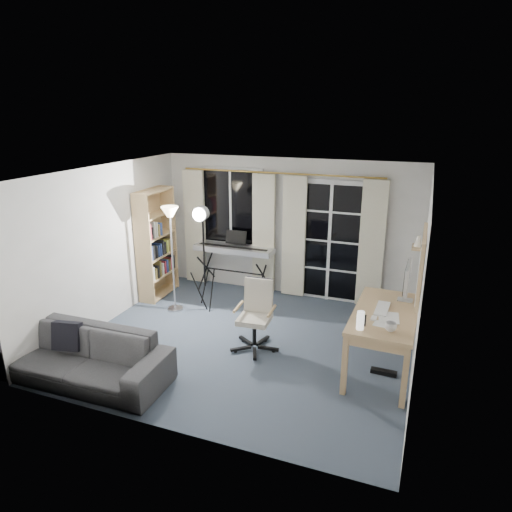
{
  "coord_description": "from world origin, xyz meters",
  "views": [
    {
      "loc": [
        2.2,
        -5.36,
        3.17
      ],
      "look_at": [
        0.04,
        0.35,
        1.19
      ],
      "focal_mm": 32.0,
      "sensor_mm": 36.0,
      "label": 1
    }
  ],
  "objects_px": {
    "studio_light": "(202,226)",
    "desk": "(385,319)",
    "monitor": "(407,279)",
    "bookshelf": "(155,246)",
    "sofa": "(82,349)",
    "office_chair": "(257,308)",
    "mug": "(391,326)",
    "torchiere_lamp": "(171,228)",
    "keyboard_piano": "(234,250)"
  },
  "relations": [
    {
      "from": "office_chair",
      "to": "monitor",
      "type": "distance_m",
      "value": 2.01
    },
    {
      "from": "keyboard_piano",
      "to": "desk",
      "type": "relative_size",
      "value": 0.95
    },
    {
      "from": "desk",
      "to": "torchiere_lamp",
      "type": "bearing_deg",
      "value": 170.47
    },
    {
      "from": "bookshelf",
      "to": "torchiere_lamp",
      "type": "distance_m",
      "value": 0.91
    },
    {
      "from": "studio_light",
      "to": "monitor",
      "type": "relative_size",
      "value": 3.07
    },
    {
      "from": "studio_light",
      "to": "mug",
      "type": "xyz_separation_m",
      "value": [
        3.03,
        -1.34,
        -0.56
      ]
    },
    {
      "from": "bookshelf",
      "to": "sofa",
      "type": "relative_size",
      "value": 0.89
    },
    {
      "from": "sofa",
      "to": "office_chair",
      "type": "bearing_deg",
      "value": 41.34
    },
    {
      "from": "bookshelf",
      "to": "office_chair",
      "type": "bearing_deg",
      "value": -27.53
    },
    {
      "from": "studio_light",
      "to": "sofa",
      "type": "height_order",
      "value": "studio_light"
    },
    {
      "from": "studio_light",
      "to": "mug",
      "type": "relative_size",
      "value": 13.51
    },
    {
      "from": "keyboard_piano",
      "to": "mug",
      "type": "distance_m",
      "value": 3.64
    },
    {
      "from": "keyboard_piano",
      "to": "studio_light",
      "type": "xyz_separation_m",
      "value": [
        -0.16,
        -0.89,
        0.63
      ]
    },
    {
      "from": "bookshelf",
      "to": "torchiere_lamp",
      "type": "relative_size",
      "value": 1.09
    },
    {
      "from": "studio_light",
      "to": "desk",
      "type": "bearing_deg",
      "value": -18.22
    },
    {
      "from": "studio_light",
      "to": "mug",
      "type": "height_order",
      "value": "studio_light"
    },
    {
      "from": "monitor",
      "to": "mug",
      "type": "relative_size",
      "value": 4.4
    },
    {
      "from": "monitor",
      "to": "bookshelf",
      "type": "bearing_deg",
      "value": 172.65
    },
    {
      "from": "sofa",
      "to": "monitor",
      "type": "bearing_deg",
      "value": 27.69
    },
    {
      "from": "studio_light",
      "to": "desk",
      "type": "xyz_separation_m",
      "value": [
        2.93,
        -0.84,
        -0.72
      ]
    },
    {
      "from": "bookshelf",
      "to": "monitor",
      "type": "bearing_deg",
      "value": -11.12
    },
    {
      "from": "keyboard_piano",
      "to": "studio_light",
      "type": "relative_size",
      "value": 0.81
    },
    {
      "from": "bookshelf",
      "to": "studio_light",
      "type": "xyz_separation_m",
      "value": [
        1.07,
        -0.28,
        0.53
      ]
    },
    {
      "from": "mug",
      "to": "keyboard_piano",
      "type": "bearing_deg",
      "value": 142.15
    },
    {
      "from": "bookshelf",
      "to": "office_chair",
      "type": "relative_size",
      "value": 1.96
    },
    {
      "from": "mug",
      "to": "sofa",
      "type": "height_order",
      "value": "mug"
    },
    {
      "from": "office_chair",
      "to": "monitor",
      "type": "xyz_separation_m",
      "value": [
        1.89,
        0.43,
        0.54
      ]
    },
    {
      "from": "studio_light",
      "to": "keyboard_piano",
      "type": "bearing_deg",
      "value": 77.94
    },
    {
      "from": "mug",
      "to": "monitor",
      "type": "bearing_deg",
      "value": 84.22
    },
    {
      "from": "torchiere_lamp",
      "to": "desk",
      "type": "distance_m",
      "value": 3.52
    },
    {
      "from": "studio_light",
      "to": "desk",
      "type": "distance_m",
      "value": 3.13
    },
    {
      "from": "mug",
      "to": "bookshelf",
      "type": "bearing_deg",
      "value": 158.45
    },
    {
      "from": "studio_light",
      "to": "sofa",
      "type": "relative_size",
      "value": 0.84
    },
    {
      "from": "sofa",
      "to": "bookshelf",
      "type": "bearing_deg",
      "value": 102.43
    },
    {
      "from": "mug",
      "to": "torchiere_lamp",
      "type": "bearing_deg",
      "value": 161.4
    },
    {
      "from": "monitor",
      "to": "sofa",
      "type": "height_order",
      "value": "monitor"
    },
    {
      "from": "desk",
      "to": "mug",
      "type": "xyz_separation_m",
      "value": [
        0.1,
        -0.5,
        0.16
      ]
    },
    {
      "from": "keyboard_piano",
      "to": "desk",
      "type": "distance_m",
      "value": 3.27
    },
    {
      "from": "studio_light",
      "to": "sofa",
      "type": "bearing_deg",
      "value": -102.66
    },
    {
      "from": "monitor",
      "to": "office_chair",
      "type": "bearing_deg",
      "value": -165.47
    },
    {
      "from": "studio_light",
      "to": "desk",
      "type": "height_order",
      "value": "studio_light"
    },
    {
      "from": "bookshelf",
      "to": "mug",
      "type": "distance_m",
      "value": 4.41
    },
    {
      "from": "torchiere_lamp",
      "to": "mug",
      "type": "xyz_separation_m",
      "value": [
        3.48,
        -1.17,
        -0.53
      ]
    },
    {
      "from": "desk",
      "to": "monitor",
      "type": "relative_size",
      "value": 2.63
    },
    {
      "from": "desk",
      "to": "monitor",
      "type": "distance_m",
      "value": 0.63
    },
    {
      "from": "torchiere_lamp",
      "to": "desk",
      "type": "xyz_separation_m",
      "value": [
        3.38,
        -0.67,
        -0.69
      ]
    },
    {
      "from": "mug",
      "to": "sofa",
      "type": "relative_size",
      "value": 0.06
    },
    {
      "from": "sofa",
      "to": "desk",
      "type": "bearing_deg",
      "value": 23.04
    },
    {
      "from": "desk",
      "to": "mug",
      "type": "height_order",
      "value": "mug"
    },
    {
      "from": "studio_light",
      "to": "office_chair",
      "type": "xyz_separation_m",
      "value": [
        1.24,
        -0.82,
        -0.85
      ]
    }
  ]
}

